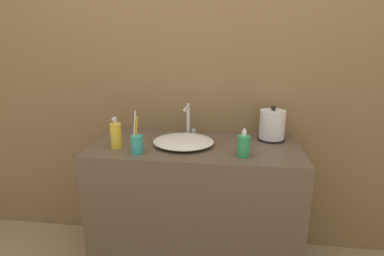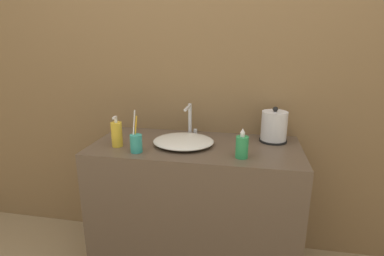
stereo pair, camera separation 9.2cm
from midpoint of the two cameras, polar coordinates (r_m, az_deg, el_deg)
wall_back at (r=1.91m, az=0.36°, el=13.94°), size 6.00×0.04×2.60m
vanity_counter at (r=1.89m, az=-0.81°, el=-14.74°), size 1.19×0.54×0.80m
sink_basin at (r=1.71m, az=-3.18°, el=-2.57°), size 0.35×0.31×0.04m
faucet at (r=1.85m, az=-2.09°, el=1.88°), size 0.06×0.15×0.20m
electric_kettle at (r=1.84m, az=13.62°, el=0.32°), size 0.16×0.16×0.21m
toothbrush_cup at (r=1.62m, az=-12.07°, el=-3.00°), size 0.06×0.06×0.23m
lotion_bottle at (r=1.72m, az=-15.76°, el=-1.37°), size 0.06×0.06×0.18m
shampoo_bottle at (r=1.55m, az=8.13°, el=-3.33°), size 0.06×0.06×0.16m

